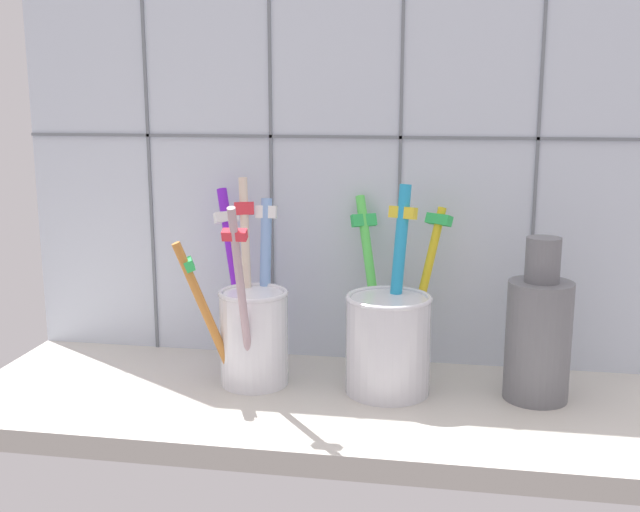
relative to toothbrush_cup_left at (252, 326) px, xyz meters
The scene contains 5 objects.
counter_slab 9.52cm from the toothbrush_cup_left, 22.72° to the right, with size 64.00×22.00×2.00cm, color #BCB7AD.
tile_wall_back 18.84cm from the toothbrush_cup_left, 55.12° to the left, with size 64.00×2.20×45.00cm.
toothbrush_cup_left is the anchor object (origin of this frame).
toothbrush_cup_right 12.73cm from the toothbrush_cup_left, ahead, with size 9.89×12.23×18.73cm.
ceramic_vase 25.83cm from the toothbrush_cup_left, ahead, with size 5.67×5.67×14.59cm.
Camera 1 is at (11.32, -63.37, 28.31)cm, focal length 42.89 mm.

